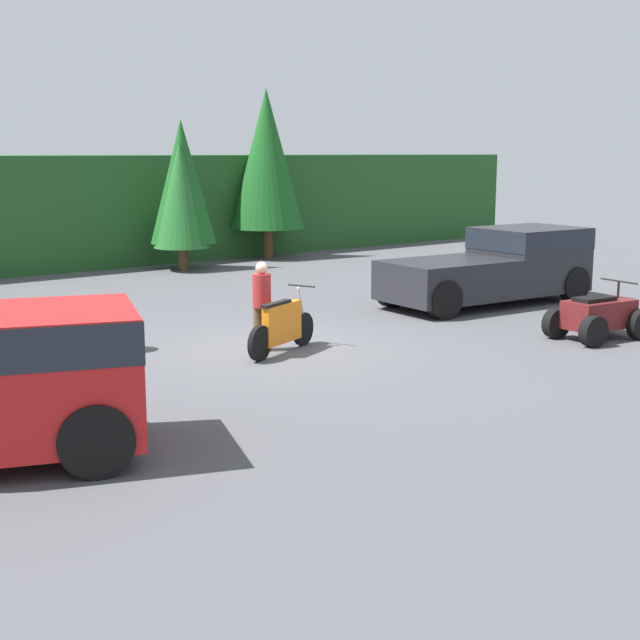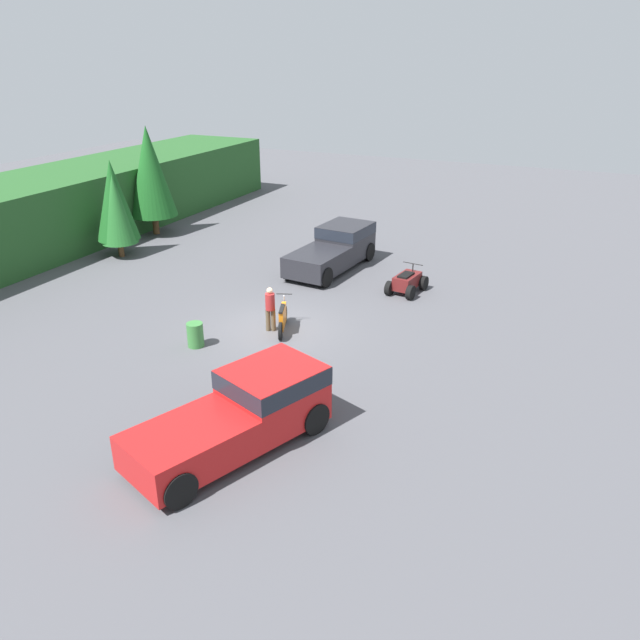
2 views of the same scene
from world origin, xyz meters
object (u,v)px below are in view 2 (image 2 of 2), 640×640
(pickup_truck_red, at_px, (244,410))
(pickup_truck_second, at_px, (336,247))
(dirt_bike, at_px, (283,318))
(quad_atv, at_px, (407,282))
(rider_person, at_px, (270,308))
(steel_barrel, at_px, (195,335))

(pickup_truck_red, distance_m, pickup_truck_second, 14.91)
(dirt_bike, bearing_deg, quad_atv, -49.01)
(rider_person, bearing_deg, dirt_bike, -91.70)
(pickup_truck_second, bearing_deg, dirt_bike, -166.11)
(dirt_bike, height_order, steel_barrel, dirt_bike)
(pickup_truck_second, height_order, dirt_bike, pickup_truck_second)
(dirt_bike, height_order, quad_atv, dirt_bike)
(rider_person, bearing_deg, pickup_truck_red, 179.78)
(rider_person, bearing_deg, pickup_truck_second, -18.22)
(dirt_bike, distance_m, rider_person, 0.62)
(pickup_truck_red, bearing_deg, quad_atv, 18.64)
(pickup_truck_second, xyz_separation_m, dirt_bike, (-7.69, -1.14, -0.49))
(pickup_truck_red, xyz_separation_m, dirt_bike, (6.79, 2.42, -0.49))
(dirt_bike, distance_m, steel_barrel, 3.29)
(pickup_truck_red, relative_size, dirt_bike, 2.81)
(dirt_bike, bearing_deg, pickup_truck_red, 178.30)
(rider_person, relative_size, steel_barrel, 1.94)
(dirt_bike, bearing_deg, steel_barrel, 116.64)
(pickup_truck_red, distance_m, dirt_bike, 7.22)
(quad_atv, bearing_deg, pickup_truck_second, 72.91)
(dirt_bike, xyz_separation_m, rider_person, (-0.17, 0.42, 0.43))
(pickup_truck_second, distance_m, steel_barrel, 10.21)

